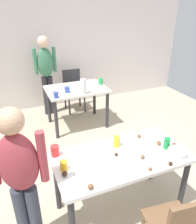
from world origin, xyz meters
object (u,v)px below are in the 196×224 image
person_adult_far (46,69)px  person_girl_near (21,176)px  chair_far_table (73,88)px  soda_can (167,143)px  dining_table_near (121,164)px  mixing_bowl (178,153)px  dining_table_far (77,94)px  pitcher_far (83,87)px

person_adult_far → person_girl_near: bearing=-105.0°
chair_far_table → soda_can: soda_can is taller
dining_table_near → person_adult_far: (-0.20, 2.79, 0.31)m
dining_table_near → soda_can: soda_can is taller
dining_table_near → mixing_bowl: 0.58m
dining_table_far → pitcher_far: bearing=-85.4°
dining_table_far → chair_far_table: bearing=78.2°
person_girl_near → soda_can: person_girl_near is taller
soda_can → person_adult_far: bearing=103.8°
dining_table_near → pitcher_far: pitcher_far is taller
dining_table_near → dining_table_far: (0.20, 2.08, -0.01)m
person_girl_near → pitcher_far: person_girl_near is taller
person_girl_near → dining_table_near: bearing=4.8°
pitcher_far → soda_can: bearing=-81.2°
dining_table_near → person_girl_near: bearing=-175.2°
soda_can → pitcher_far: pitcher_far is taller
person_girl_near → pitcher_far: 2.19m
person_adult_far → pitcher_far: (0.42, -1.02, -0.08)m
mixing_bowl → dining_table_near: bearing=157.6°
mixing_bowl → soda_can: (-0.02, 0.15, 0.03)m
dining_table_near → dining_table_far: 2.09m
pitcher_far → person_girl_near: bearing=-122.7°
dining_table_near → soda_can: size_ratio=11.20×
dining_table_near → person_girl_near: 1.00m
chair_far_table → pitcher_far: pitcher_far is taller
dining_table_far → soda_can: soda_can is taller
dining_table_near → chair_far_table: 2.84m
dining_table_far → soda_can: size_ratio=8.81×
person_adult_far → soda_can: size_ratio=13.08×
mixing_bowl → dining_table_far: bearing=98.1°
dining_table_near → chair_far_table: size_ratio=1.57×
dining_table_near → person_girl_near: person_girl_near is taller
chair_far_table → person_girl_near: bearing=-114.4°
soda_can → mixing_bowl: bearing=-83.1°
person_girl_near → soda_can: size_ratio=12.27×
chair_far_table → person_girl_near: person_girl_near is taller
dining_table_near → soda_can: bearing=-7.4°
dining_table_far → chair_far_table: chair_far_table is taller
dining_table_near → chair_far_table: chair_far_table is taller
person_adult_far → pitcher_far: size_ratio=6.17×
chair_far_table → person_adult_far: (-0.54, -0.02, 0.47)m
chair_far_table → mixing_bowl: 3.04m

